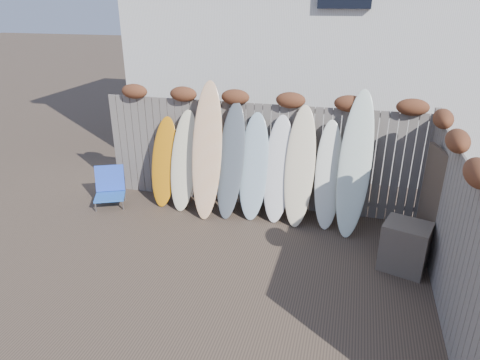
% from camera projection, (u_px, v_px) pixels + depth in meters
% --- Properties ---
extents(ground, '(80.00, 80.00, 0.00)m').
position_uv_depth(ground, '(219.00, 273.00, 6.29)').
color(ground, '#493A2D').
extents(back_fence, '(6.05, 0.28, 2.24)m').
position_uv_depth(back_fence, '(260.00, 147.00, 7.94)').
color(back_fence, slate).
rests_on(back_fence, ground).
extents(right_fence, '(0.28, 4.40, 2.24)m').
position_uv_depth(right_fence, '(451.00, 222.00, 5.35)').
color(right_fence, slate).
rests_on(right_fence, ground).
extents(house, '(8.50, 5.50, 6.33)m').
position_uv_depth(house, '(314.00, 22.00, 10.70)').
color(house, silver).
rests_on(house, ground).
extents(beach_chair, '(0.74, 0.76, 0.73)m').
position_uv_depth(beach_chair, '(110.00, 187.00, 8.32)').
color(beach_chair, blue).
rests_on(beach_chair, ground).
extents(wooden_crate, '(0.76, 0.69, 0.74)m').
position_uv_depth(wooden_crate, '(405.00, 247.00, 6.27)').
color(wooden_crate, '#726355').
rests_on(wooden_crate, ground).
extents(lattice_panel, '(0.33, 1.15, 1.76)m').
position_uv_depth(lattice_panel, '(437.00, 212.00, 6.19)').
color(lattice_panel, '#393123').
rests_on(lattice_panel, ground).
extents(surfboard_0, '(0.53, 0.62, 1.68)m').
position_uv_depth(surfboard_0, '(164.00, 162.00, 8.19)').
color(surfboard_0, orange).
rests_on(surfboard_0, ground).
extents(surfboard_1, '(0.57, 0.69, 1.85)m').
position_uv_depth(surfboard_1, '(184.00, 161.00, 8.01)').
color(surfboard_1, '#F6EBBF').
rests_on(surfboard_1, ground).
extents(surfboard_2, '(0.62, 0.89, 2.41)m').
position_uv_depth(surfboard_2, '(207.00, 151.00, 7.69)').
color(surfboard_2, tan).
rests_on(surfboard_2, ground).
extents(surfboard_3, '(0.55, 0.76, 2.05)m').
position_uv_depth(surfboard_3, '(231.00, 161.00, 7.70)').
color(surfboard_3, '#535C64').
rests_on(surfboard_3, ground).
extents(surfboard_4, '(0.55, 0.69, 1.88)m').
position_uv_depth(surfboard_4, '(254.00, 167.00, 7.68)').
color(surfboard_4, '#99B4C3').
rests_on(surfboard_4, ground).
extents(surfboard_5, '(0.52, 0.67, 1.86)m').
position_uv_depth(surfboard_5, '(278.00, 169.00, 7.59)').
color(surfboard_5, white).
rests_on(surfboard_5, ground).
extents(surfboard_6, '(0.52, 0.73, 2.06)m').
position_uv_depth(surfboard_6, '(300.00, 167.00, 7.44)').
color(surfboard_6, '#FAE7BC').
rests_on(surfboard_6, ground).
extents(surfboard_7, '(0.52, 0.69, 1.84)m').
position_uv_depth(surfboard_7, '(328.00, 175.00, 7.37)').
color(surfboard_7, white).
rests_on(surfboard_7, ground).
extents(surfboard_8, '(0.60, 0.88, 2.39)m').
position_uv_depth(surfboard_8, '(355.00, 165.00, 7.08)').
color(surfboard_8, white).
rests_on(surfboard_8, ground).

